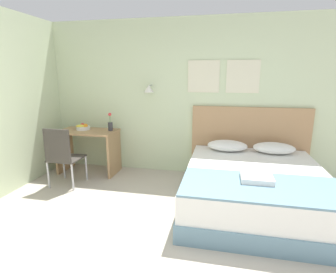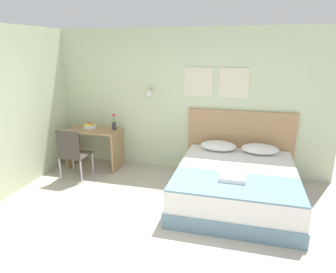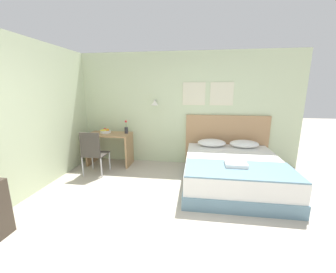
# 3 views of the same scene
# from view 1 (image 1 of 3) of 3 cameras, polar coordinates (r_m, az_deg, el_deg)

# --- Properties ---
(wall_back) EXTENTS (5.55, 0.31, 2.65)m
(wall_back) POSITION_cam_1_polar(r_m,az_deg,el_deg) (4.58, 3.30, 8.29)
(wall_back) COLOR beige
(wall_back) RESTS_ON ground_plane
(bed) EXTENTS (1.79, 2.07, 0.54)m
(bed) POSITION_cam_1_polar(r_m,az_deg,el_deg) (3.72, 18.17, -10.60)
(bed) COLOR #66899E
(bed) RESTS_ON ground_plane
(headboard) EXTENTS (1.91, 0.06, 1.21)m
(headboard) POSITION_cam_1_polar(r_m,az_deg,el_deg) (4.61, 17.14, -1.37)
(headboard) COLOR #A87F56
(headboard) RESTS_ON ground_plane
(pillow_left) EXTENTS (0.63, 0.40, 0.17)m
(pillow_left) POSITION_cam_1_polar(r_m,az_deg,el_deg) (4.32, 12.77, -1.93)
(pillow_left) COLOR white
(pillow_left) RESTS_ON bed
(pillow_right) EXTENTS (0.63, 0.40, 0.17)m
(pillow_right) POSITION_cam_1_polar(r_m,az_deg,el_deg) (4.39, 22.06, -2.34)
(pillow_right) COLOR white
(pillow_right) RESTS_ON bed
(throw_blanket) EXTENTS (1.73, 0.83, 0.02)m
(throw_blanket) POSITION_cam_1_polar(r_m,az_deg,el_deg) (3.06, 19.70, -10.26)
(throw_blanket) COLOR #66899E
(throw_blanket) RESTS_ON bed
(folded_towel_near_foot) EXTENTS (0.35, 0.31, 0.06)m
(folded_towel_near_foot) POSITION_cam_1_polar(r_m,az_deg,el_deg) (3.17, 18.75, -8.51)
(folded_towel_near_foot) COLOR white
(folded_towel_near_foot) RESTS_ON throw_blanket
(desk) EXTENTS (1.02, 0.57, 0.77)m
(desk) POSITION_cam_1_polar(r_m,az_deg,el_deg) (4.88, -16.96, -1.60)
(desk) COLOR #A87F56
(desk) RESTS_ON ground_plane
(desk_chair) EXTENTS (0.46, 0.46, 0.95)m
(desk_chair) POSITION_cam_1_polar(r_m,az_deg,el_deg) (4.36, -22.09, -3.48)
(desk_chair) COLOR #3D3833
(desk_chair) RESTS_ON ground_plane
(fruit_bowl) EXTENTS (0.24, 0.24, 0.11)m
(fruit_bowl) POSITION_cam_1_polar(r_m,az_deg,el_deg) (4.92, -18.00, 1.91)
(fruit_bowl) COLOR silver
(fruit_bowl) RESTS_ON desk
(flower_vase) EXTENTS (0.08, 0.08, 0.32)m
(flower_vase) POSITION_cam_1_polar(r_m,az_deg,el_deg) (4.69, -12.46, 2.55)
(flower_vase) COLOR #333338
(flower_vase) RESTS_ON desk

